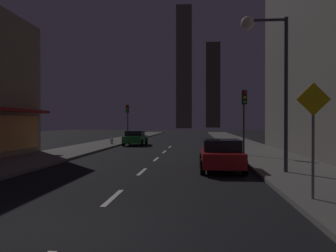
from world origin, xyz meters
TOP-DOWN VIEW (x-y plane):
  - ground_plane at (0.00, 32.00)m, footprint 78.00×136.00m
  - sidewalk_right at (7.00, 32.00)m, footprint 4.00×76.00m
  - sidewalk_left at (-7.00, 32.00)m, footprint 4.00×76.00m
  - lane_marking_center at (0.00, 11.00)m, footprint 0.16×28.20m
  - skyscraper_distant_tall at (-2.99, 140.15)m, footprint 6.69×8.32m
  - skyscraper_distant_mid at (10.45, 158.27)m, footprint 7.06×5.74m
  - car_parked_near at (3.60, 9.15)m, footprint 1.98×4.24m
  - car_parked_far at (-3.60, 26.00)m, footprint 1.98×4.24m
  - fire_hydrant_far_left at (-5.90, 25.65)m, footprint 0.42×0.30m
  - traffic_light_near_right at (5.50, 15.22)m, footprint 0.32×0.48m
  - traffic_light_far_left at (-5.50, 31.29)m, footprint 0.32×0.48m
  - street_lamp_right at (5.38, 7.91)m, footprint 1.96×0.56m
  - pedestrian_crossing_sign at (5.60, 2.89)m, footprint 0.91×0.08m

SIDE VIEW (x-z plane):
  - ground_plane at x=0.00m, z-range -0.10..0.00m
  - lane_marking_center at x=0.00m, z-range 0.00..0.01m
  - sidewalk_right at x=7.00m, z-range 0.00..0.15m
  - sidewalk_left at x=-7.00m, z-range 0.00..0.15m
  - fire_hydrant_far_left at x=-5.90m, z-range 0.13..0.78m
  - car_parked_near at x=3.60m, z-range 0.02..1.47m
  - car_parked_far at x=-3.60m, z-range 0.02..1.47m
  - pedestrian_crossing_sign at x=5.60m, z-range 0.44..3.59m
  - traffic_light_near_right at x=5.50m, z-range 1.09..5.29m
  - traffic_light_far_left at x=-5.50m, z-range 1.09..5.29m
  - street_lamp_right at x=5.38m, z-range 1.78..8.36m
  - skyscraper_distant_mid at x=10.45m, z-range 0.00..41.66m
  - skyscraper_distant_tall at x=-2.99m, z-range 0.00..53.28m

